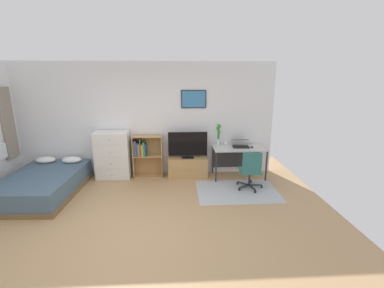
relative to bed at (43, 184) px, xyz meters
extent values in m
plane|color=tan|center=(2.05, -1.35, -0.22)|extent=(7.20, 7.20, 0.00)
cube|color=white|center=(2.05, 1.08, 1.13)|extent=(6.12, 0.06, 2.70)
cube|color=black|center=(3.18, 1.03, 1.62)|extent=(0.59, 0.02, 0.42)
cube|color=teal|center=(3.18, 1.02, 1.62)|extent=(0.55, 0.01, 0.38)
cube|color=gray|center=(-0.88, 0.64, 1.16)|extent=(0.05, 0.40, 1.54)
cube|color=#B2B7BC|center=(4.03, -0.12, -0.22)|extent=(1.70, 1.20, 0.01)
cube|color=brown|center=(0.00, -0.02, -0.17)|extent=(1.44, 2.09, 0.10)
cube|color=#476075|center=(0.00, -0.02, 0.04)|extent=(1.40, 2.05, 0.33)
ellipsoid|color=white|center=(-0.27, 0.76, 0.27)|extent=(0.45, 0.30, 0.14)
ellipsoid|color=white|center=(0.33, 0.74, 0.27)|extent=(0.45, 0.30, 0.14)
cube|color=white|center=(1.26, 0.81, 0.34)|extent=(0.79, 0.42, 1.13)
cube|color=silver|center=(1.26, 0.59, -0.08)|extent=(0.75, 0.01, 0.26)
sphere|color=#A59E8C|center=(1.26, 0.58, -0.08)|extent=(0.03, 0.03, 0.03)
cube|color=silver|center=(1.26, 0.59, 0.20)|extent=(0.75, 0.01, 0.26)
sphere|color=#A59E8C|center=(1.26, 0.58, 0.20)|extent=(0.03, 0.03, 0.03)
cube|color=silver|center=(1.26, 0.59, 0.48)|extent=(0.75, 0.01, 0.26)
sphere|color=#A59E8C|center=(1.26, 0.58, 0.48)|extent=(0.03, 0.03, 0.03)
cube|color=silver|center=(1.26, 0.59, 0.76)|extent=(0.75, 0.01, 0.26)
sphere|color=#A59E8C|center=(1.26, 0.58, 0.76)|extent=(0.03, 0.03, 0.03)
cube|color=tan|center=(1.73, 0.87, 0.28)|extent=(0.02, 0.30, 1.01)
cube|color=tan|center=(2.41, 0.87, 0.28)|extent=(0.02, 0.30, 1.01)
cube|color=tan|center=(2.07, 0.87, -0.21)|extent=(0.69, 0.30, 0.02)
cube|color=tan|center=(2.07, 0.87, 0.30)|extent=(0.66, 0.30, 0.02)
cube|color=tan|center=(2.07, 0.87, 0.78)|extent=(0.66, 0.30, 0.02)
cube|color=tan|center=(2.07, 1.01, 0.28)|extent=(0.69, 0.01, 1.01)
cube|color=#2D8C4C|center=(1.76, 0.82, 0.49)|extent=(0.02, 0.18, 0.35)
cube|color=#8C388C|center=(1.80, 0.83, 0.50)|extent=(0.03, 0.21, 0.37)
cube|color=#1E519E|center=(1.84, 0.84, 0.47)|extent=(0.04, 0.22, 0.32)
cube|color=orange|center=(1.87, 0.83, 0.46)|extent=(0.03, 0.20, 0.29)
cube|color=#2D8C4C|center=(1.90, 0.84, 0.51)|extent=(0.02, 0.22, 0.40)
cube|color=red|center=(1.93, 0.84, 0.46)|extent=(0.02, 0.22, 0.29)
cube|color=gold|center=(1.95, 0.82, 0.45)|extent=(0.03, 0.18, 0.28)
cube|color=#2D8C4C|center=(1.99, 0.83, 0.48)|extent=(0.04, 0.20, 0.34)
cube|color=#1E519E|center=(2.03, 0.84, 0.46)|extent=(0.02, 0.23, 0.29)
cube|color=tan|center=(3.02, 0.82, 0.01)|extent=(0.94, 0.40, 0.47)
cube|color=tan|center=(3.02, 0.61, 0.01)|extent=(0.94, 0.01, 0.02)
cube|color=black|center=(3.02, 0.80, 0.26)|extent=(0.28, 0.16, 0.02)
cube|color=black|center=(3.02, 0.80, 0.29)|extent=(0.06, 0.04, 0.05)
cube|color=black|center=(3.02, 0.80, 0.59)|extent=(0.92, 0.02, 0.58)
cube|color=black|center=(3.02, 0.79, 0.59)|extent=(0.89, 0.01, 0.55)
cube|color=silver|center=(4.23, 0.70, 0.50)|extent=(1.23, 0.64, 0.03)
cube|color=#2D2D30|center=(3.65, 0.41, 0.13)|extent=(0.03, 0.03, 0.71)
cube|color=#2D2D30|center=(4.82, 0.41, 0.13)|extent=(0.03, 0.03, 0.71)
cube|color=#2D2D30|center=(3.65, 0.99, 0.13)|extent=(0.03, 0.03, 0.71)
cube|color=#2D2D30|center=(4.82, 0.99, 0.13)|extent=(0.03, 0.03, 0.71)
cube|color=#2D2D30|center=(4.23, 1.01, 0.17)|extent=(1.17, 0.02, 0.50)
cylinder|color=#232326|center=(4.61, 0.01, -0.20)|extent=(0.05, 0.05, 0.05)
cube|color=#232326|center=(4.47, 0.02, -0.16)|extent=(0.28, 0.06, 0.02)
cylinder|color=#232326|center=(4.44, 0.30, -0.20)|extent=(0.05, 0.05, 0.05)
cube|color=#232326|center=(4.38, 0.17, -0.16)|extent=(0.14, 0.27, 0.02)
cylinder|color=#232326|center=(4.12, 0.22, -0.20)|extent=(0.05, 0.05, 0.05)
cube|color=#232326|center=(4.22, 0.13, -0.16)|extent=(0.23, 0.21, 0.02)
cylinder|color=#232326|center=(4.09, -0.10, -0.20)|extent=(0.05, 0.05, 0.05)
cube|color=#232326|center=(4.21, -0.03, -0.16)|extent=(0.26, 0.17, 0.02)
cylinder|color=#232326|center=(4.39, -0.24, -0.20)|extent=(0.05, 0.05, 0.05)
cube|color=#232326|center=(4.36, -0.10, -0.16)|extent=(0.09, 0.28, 0.02)
cylinder|color=#232326|center=(4.33, 0.04, 0.01)|extent=(0.04, 0.04, 0.30)
cube|color=#2D6B66|center=(4.33, 0.04, 0.17)|extent=(0.48, 0.48, 0.03)
cube|color=#2D6B66|center=(4.31, -0.16, 0.41)|extent=(0.40, 0.07, 0.45)
cube|color=black|center=(4.28, 0.71, 0.52)|extent=(0.41, 0.29, 0.01)
cube|color=black|center=(4.28, 0.71, 0.53)|extent=(0.38, 0.26, 0.00)
cube|color=black|center=(4.29, 0.88, 0.65)|extent=(0.40, 0.27, 0.07)
cube|color=navy|center=(4.29, 0.87, 0.65)|extent=(0.38, 0.25, 0.06)
ellipsoid|color=#262628|center=(4.53, 0.65, 0.53)|extent=(0.06, 0.10, 0.03)
cylinder|color=silver|center=(3.76, 0.90, 0.60)|extent=(0.09, 0.09, 0.16)
cylinder|color=#3D8438|center=(3.78, 0.89, 0.78)|extent=(0.01, 0.01, 0.42)
sphere|color=#308B2C|center=(3.78, 0.89, 0.99)|extent=(0.07, 0.07, 0.07)
cylinder|color=#3D8438|center=(3.77, 0.91, 0.79)|extent=(0.01, 0.01, 0.44)
sphere|color=#308B2C|center=(3.77, 0.91, 1.01)|extent=(0.07, 0.07, 0.07)
cylinder|color=#3D8438|center=(3.75, 0.90, 0.76)|extent=(0.01, 0.01, 0.38)
sphere|color=#308B2C|center=(3.75, 0.90, 0.94)|extent=(0.07, 0.07, 0.07)
cylinder|color=#3D8438|center=(3.75, 0.89, 0.74)|extent=(0.01, 0.01, 0.35)
sphere|color=#308B2C|center=(3.75, 0.89, 0.92)|extent=(0.07, 0.07, 0.07)
cylinder|color=#3D8438|center=(3.77, 0.88, 0.71)|extent=(0.01, 0.01, 0.28)
sphere|color=#308B2C|center=(3.77, 0.88, 0.85)|extent=(0.07, 0.07, 0.07)
cylinder|color=silver|center=(3.91, 0.66, 0.52)|extent=(0.06, 0.06, 0.01)
cylinder|color=silver|center=(3.91, 0.66, 0.57)|extent=(0.01, 0.01, 0.10)
cone|color=silver|center=(3.91, 0.66, 0.66)|extent=(0.07, 0.07, 0.07)
camera|label=1|loc=(2.77, -5.26, 2.19)|focal=24.82mm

